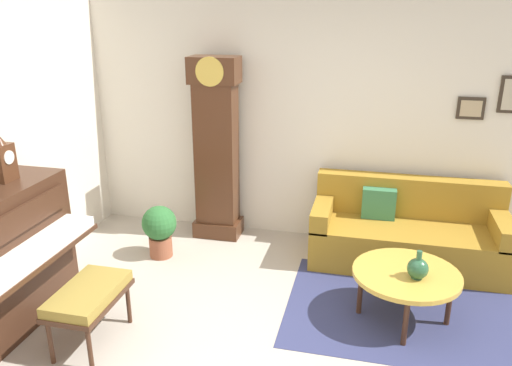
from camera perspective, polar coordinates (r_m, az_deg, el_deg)
wall_back at (r=5.53m, az=6.85°, el=7.72°), size 5.30×0.13×2.80m
area_rug at (r=4.70m, az=16.92°, el=-13.75°), size 2.10×1.50×0.01m
piano_bench at (r=4.16m, az=-18.41°, el=-12.10°), size 0.42×0.70×0.48m
grandfather_clock at (r=5.58m, az=-4.49°, el=3.26°), size 0.52×0.34×2.03m
couch at (r=5.40m, az=16.63°, el=-5.47°), size 1.90×0.80×0.84m
coffee_table at (r=4.39m, az=16.64°, el=-9.99°), size 0.88×0.88×0.45m
mantel_clock at (r=4.49m, az=-26.72°, el=2.31°), size 0.13×0.18×0.38m
green_jug at (r=4.27m, az=17.84°, el=-9.17°), size 0.17×0.17×0.24m
potted_plant at (r=5.37m, az=-10.86°, el=-5.02°), size 0.36×0.36×0.56m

